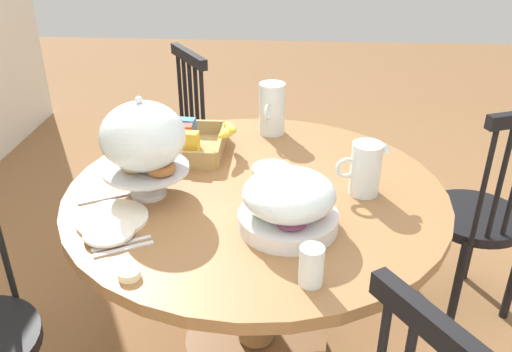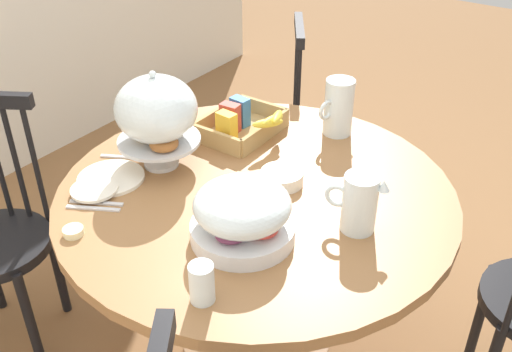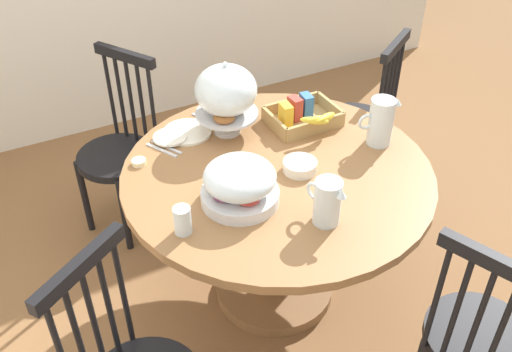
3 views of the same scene
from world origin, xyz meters
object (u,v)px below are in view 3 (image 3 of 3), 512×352
dining_table (276,206)px  cereal_basket (303,116)px  butter_dish (139,162)px  pastry_stand_with_dome (226,93)px  china_plate_large (187,132)px  orange_juice_pitcher (380,124)px  cereal_bowl (300,166)px  china_plate_small (170,137)px  milk_pitcher (327,204)px  windsor_chair_near_window (478,342)px  windsor_chair_by_cabinet (359,124)px  fruit_platter_covered (240,183)px  windsor_chair_facing_door (120,154)px  drinking_glass (182,220)px

dining_table → cereal_basket: bearing=42.8°
dining_table → butter_dish: (-0.49, 0.30, 0.21)m
pastry_stand_with_dome → china_plate_large: 0.26m
orange_juice_pitcher → cereal_bowl: orange_juice_pitcher is taller
china_plate_small → butter_dish: bearing=-148.7°
milk_pitcher → windsor_chair_near_window: bearing=-58.9°
windsor_chair_by_cabinet → china_plate_large: (-1.03, -0.06, 0.29)m
windsor_chair_by_cabinet → cereal_basket: windsor_chair_by_cabinet is taller
dining_table → fruit_platter_covered: size_ratio=4.29×
dining_table → windsor_chair_near_window: bearing=-70.3°
windsor_chair_by_cabinet → orange_juice_pitcher: size_ratio=4.57×
cereal_basket → china_plate_small: (-0.59, 0.16, -0.03)m
windsor_chair_facing_door → drinking_glass: bearing=-91.4°
windsor_chair_by_cabinet → china_plate_large: windsor_chair_by_cabinet is taller
butter_dish → pastry_stand_with_dome: bearing=7.2°
windsor_chair_by_cabinet → pastry_stand_with_dome: size_ratio=2.83×
cereal_bowl → dining_table: bearing=146.9°
windsor_chair_by_cabinet → milk_pitcher: (-0.81, -0.85, 0.37)m
cereal_basket → cereal_bowl: size_ratio=2.26×
china_plate_small → windsor_chair_near_window: bearing=-64.0°
china_plate_small → butter_dish: (-0.18, -0.11, -0.01)m
cereal_basket → butter_dish: 0.77m
windsor_chair_facing_door → fruit_platter_covered: bearing=-76.1°
cereal_bowl → butter_dish: bearing=148.6°
fruit_platter_covered → china_plate_small: 0.53m
china_plate_small → cereal_bowl: cereal_bowl is taller
orange_juice_pitcher → cereal_bowl: bearing=-177.6°
fruit_platter_covered → cereal_bowl: bearing=11.5°
fruit_platter_covered → milk_pitcher: 0.34m
china_plate_small → windsor_chair_facing_door: bearing=109.3°
cereal_basket → drinking_glass: size_ratio=2.87×
windsor_chair_near_window → cereal_bowl: 0.93m
windsor_chair_by_cabinet → fruit_platter_covered: bearing=-149.7°
dining_table → milk_pitcher: (-0.00, -0.36, 0.28)m
windsor_chair_by_cabinet → orange_juice_pitcher: windsor_chair_by_cabinet is taller
windsor_chair_near_window → butter_dish: 1.47m
pastry_stand_with_dome → china_plate_large: pastry_stand_with_dome is taller
butter_dish → windsor_chair_facing_door: bearing=86.3°
china_plate_small → cereal_bowl: bearing=-49.6°
pastry_stand_with_dome → milk_pitcher: bearing=-85.2°
windsor_chair_near_window → windsor_chair_facing_door: 1.88m
cereal_bowl → milk_pitcher: bearing=-104.0°
dining_table → china_plate_small: china_plate_small is taller
windsor_chair_facing_door → orange_juice_pitcher: size_ratio=4.57×
cereal_basket → milk_pitcher: bearing=-114.1°
cereal_bowl → drinking_glass: bearing=-167.6°
windsor_chair_near_window → milk_pitcher: bearing=121.1°
fruit_platter_covered → cereal_bowl: (0.30, 0.06, -0.06)m
orange_juice_pitcher → milk_pitcher: (-0.49, -0.33, -0.01)m
windsor_chair_facing_door → butter_dish: size_ratio=16.25×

